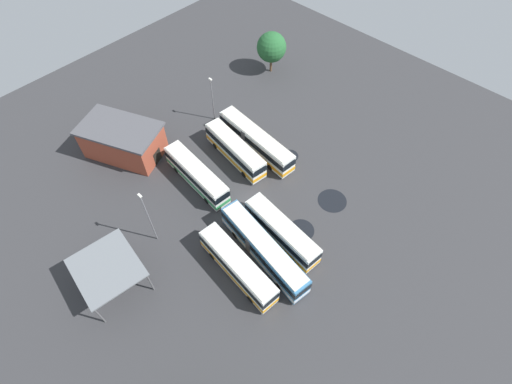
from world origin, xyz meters
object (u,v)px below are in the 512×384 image
Objects in this scene: bus_row0_slot4 at (256,140)px; tree_north_edge at (272,47)px; maintenance_shelter at (106,268)px; depot_building at (123,140)px; bus_row1_slot2 at (282,232)px; bus_row0_slot1 at (197,175)px; bus_row1_slot0 at (238,266)px; bus_row0_slot3 at (235,150)px; bus_row1_slot1 at (263,249)px; lamp_post_by_building at (148,217)px; lamp_post_mid_lot at (212,98)px.

bus_row0_slot4 is 20.25m from tree_north_edge.
depot_building is at bearing 141.41° from maintenance_shelter.
bus_row1_slot2 is at bearing 60.33° from maintenance_shelter.
tree_north_edge is (-10.13, 26.94, 3.02)m from bus_row0_slot1.
bus_row0_slot1 and bus_row1_slot2 have the same top height.
bus_row1_slot2 is (0.67, 7.22, -0.00)m from bus_row1_slot0.
bus_row0_slot4 is (1.49, 10.63, 0.00)m from bus_row0_slot1.
bus_row0_slot4 is at bearing 76.05° from bus_row0_slot3.
lamp_post_by_building reaches higher than bus_row1_slot1.
lamp_post_mid_lot is (-23.05, 13.06, 2.56)m from bus_row1_slot1.
bus_row1_slot0 is at bearing -99.72° from bus_row1_slot1.
bus_row1_slot1 is at bearing -32.96° from bus_row0_slot3.
bus_row0_slot1 is 10.89m from lamp_post_by_building.
maintenance_shelter is (-10.41, -14.88, 2.27)m from bus_row1_slot1.
lamp_post_mid_lot is at bearing 114.35° from maintenance_shelter.
bus_row0_slot1 is at bearing -97.95° from bus_row0_slot4.
lamp_post_mid_lot is (-12.65, 27.94, 0.29)m from maintenance_shelter.
bus_row1_slot0 is 41.08m from tree_north_edge.
bus_row0_slot1 is 1.04× the size of bus_row1_slot2.
depot_building reaches higher than bus_row1_slot0.
bus_row0_slot1 and bus_row1_slot0 have the same top height.
maintenance_shelter reaches higher than bus_row0_slot4.
bus_row1_slot2 is at bearing -45.73° from tree_north_edge.
maintenance_shelter is at bearing -131.36° from bus_row1_slot0.
bus_row1_slot2 is at bearing 84.68° from bus_row1_slot0.
tree_north_edge is at bearing 109.81° from lamp_post_by_building.
bus_row0_slot1 is 13.83m from lamp_post_mid_lot.
bus_row1_slot2 is (14.92, 1.24, -0.00)m from bus_row0_slot1.
lamp_post_mid_lot reaches higher than bus_row0_slot1.
depot_building reaches higher than bus_row1_slot2.
depot_building is (-13.98, -14.14, 0.73)m from bus_row0_slot4.
bus_row1_slot1 is 1.83× the size of lamp_post_mid_lot.
tree_north_edge is (-13.25, 36.80, -0.37)m from lamp_post_by_building.
bus_row1_slot2 is 0.88× the size of depot_building.
bus_row1_slot2 is 27.83m from depot_building.
bus_row1_slot1 is (14.90, -2.19, 0.00)m from bus_row0_slot1.
depot_building is (-27.39, -1.32, 0.73)m from bus_row1_slot1.
bus_row1_slot0 is at bearing -5.28° from depot_building.
bus_row0_slot3 is 1.50× the size of lamp_post_mid_lot.
bus_row0_slot1 is 14.97m from bus_row1_slot2.
lamp_post_by_building is 39.12m from tree_north_edge.
lamp_post_mid_lot is at bearing 126.87° from bus_row0_slot1.
bus_row0_slot4 is at bearing 127.53° from bus_row1_slot0.
lamp_post_by_building reaches higher than lamp_post_mid_lot.
bus_row0_slot4 is at bearing 82.05° from bus_row0_slot1.
bus_row1_slot1 is 14.46m from lamp_post_by_building.
lamp_post_by_building is at bearing -85.44° from bus_row0_slot4.
bus_row0_slot1 is at bearing 15.69° from depot_building.
bus_row0_slot4 is 27.95m from maintenance_shelter.
bus_row1_slot0 is 1.26× the size of lamp_post_by_building.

